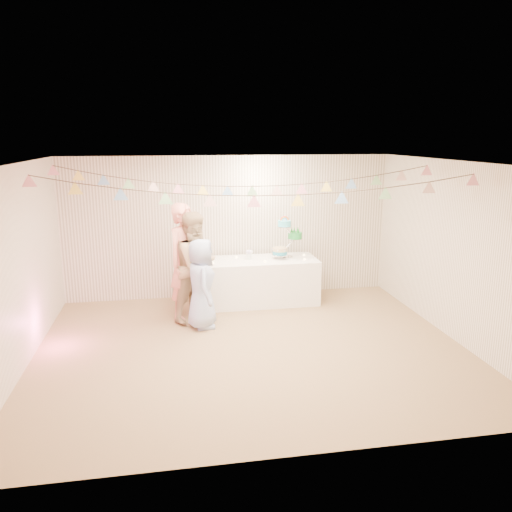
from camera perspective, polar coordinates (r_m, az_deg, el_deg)
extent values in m
plane|color=olive|center=(7.22, -0.48, -10.47)|extent=(6.00, 6.00, 0.00)
plane|color=white|center=(6.60, -0.53, 10.62)|extent=(6.00, 6.00, 0.00)
plane|color=silver|center=(9.21, -3.05, 3.31)|extent=(6.00, 6.00, 0.00)
plane|color=silver|center=(4.46, 4.80, -8.11)|extent=(6.00, 6.00, 0.00)
plane|color=silver|center=(6.98, -25.61, -1.39)|extent=(5.00, 5.00, 0.00)
plane|color=silver|center=(7.84, 21.66, 0.54)|extent=(5.00, 5.00, 0.00)
cube|color=white|center=(8.97, 0.14, -2.88)|extent=(2.13, 0.85, 0.80)
cylinder|color=white|center=(8.75, -3.09, -0.87)|extent=(0.33, 0.33, 0.02)
imported|color=#EB8A7B|center=(8.19, -8.07, -0.61)|extent=(0.81, 0.82, 1.91)
imported|color=tan|center=(8.08, -6.85, -1.20)|extent=(1.08, 1.09, 1.78)
imported|color=#9EB0DF|center=(7.78, -6.26, -3.17)|extent=(0.50, 0.72, 1.42)
cylinder|color=#FFD88C|center=(8.61, -4.94, -0.76)|extent=(0.04, 0.04, 0.03)
cylinder|color=#FFD88C|center=(8.98, -2.26, -0.13)|extent=(0.04, 0.04, 0.03)
cylinder|color=#FFD88C|center=(8.66, 1.04, -0.62)|extent=(0.04, 0.04, 0.03)
cylinder|color=#FFD88C|center=(9.13, 2.06, 0.11)|extent=(0.04, 0.04, 0.03)
cylinder|color=#FFD88C|center=(8.86, 5.57, -0.36)|extent=(0.04, 0.04, 0.03)
cylinder|color=#FFD88C|center=(9.19, 5.51, 0.15)|extent=(0.04, 0.04, 0.03)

